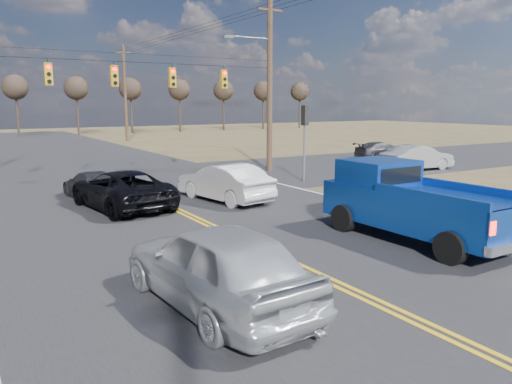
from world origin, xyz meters
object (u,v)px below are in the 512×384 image
silver_suv (217,265)px  black_suv (121,189)px  cross_car_east_far (382,150)px  dgrey_car_queue (92,185)px  cross_car_east_near (417,158)px  pickup_truck (412,203)px  white_car_queue (224,182)px

silver_suv → black_suv: bearing=-100.1°
cross_car_east_far → black_suv: bearing=115.1°
dgrey_car_queue → cross_car_east_far: cross_car_east_far is taller
cross_car_east_near → pickup_truck: bearing=134.0°
cross_car_east_far → dgrey_car_queue: bearing=108.6°
pickup_truck → cross_car_east_near: pickup_truck is taller
black_suv → cross_car_east_near: cross_car_east_near is taller
pickup_truck → silver_suv: pickup_truck is taller
silver_suv → pickup_truck: bearing=-172.0°
black_suv → cross_car_east_near: size_ratio=1.15×
silver_suv → black_suv: (1.16, 10.35, -0.13)m
black_suv → white_car_queue: white_car_queue is taller
cross_car_east_near → cross_car_east_far: 6.36m
black_suv → white_car_queue: size_ratio=1.13×
pickup_truck → silver_suv: bearing=-169.5°
black_suv → cross_car_east_near: 18.60m
white_car_queue → cross_car_east_near: 14.65m
white_car_queue → cross_car_east_near: size_ratio=1.02×
dgrey_car_queue → cross_car_east_near: (19.01, -0.76, 0.16)m
white_car_queue → dgrey_car_queue: 5.61m
pickup_truck → cross_car_east_near: (12.50, 10.62, -0.33)m
pickup_truck → white_car_queue: (-1.94, 8.13, -0.32)m
dgrey_car_queue → cross_car_east_near: 19.03m
cross_car_east_far → silver_suv: bearing=134.2°
dgrey_car_queue → silver_suv: bearing=84.6°
pickup_truck → white_car_queue: pickup_truck is taller
silver_suv → black_suv: size_ratio=0.96×
dgrey_car_queue → pickup_truck: bearing=117.4°
black_suv → white_car_queue: 4.15m
black_suv → dgrey_car_queue: (-0.49, 2.51, -0.14)m
black_suv → silver_suv: bearing=76.3°
silver_suv → dgrey_car_queue: 12.88m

